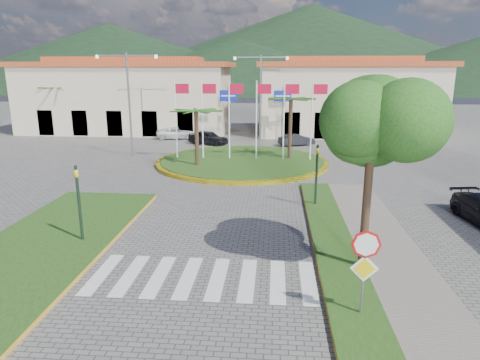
# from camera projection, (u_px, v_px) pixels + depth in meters

# --- Properties ---
(ground) EXTENTS (160.00, 160.00, 0.00)m
(ground) POSITION_uv_depth(u_px,v_px,m) (172.00, 354.00, 10.48)
(ground) COLOR #615E5C
(ground) RESTS_ON ground
(sidewalk_right) EXTENTS (4.00, 28.00, 0.15)m
(sidewalk_right) POSITION_uv_depth(u_px,v_px,m) (400.00, 317.00, 11.91)
(sidewalk_right) COLOR gray
(sidewalk_right) RESTS_ON ground
(verge_right) EXTENTS (1.60, 28.00, 0.18)m
(verge_right) POSITION_uv_depth(u_px,v_px,m) (356.00, 315.00, 12.00)
(verge_right) COLOR #1E4112
(verge_right) RESTS_ON ground
(median_left) EXTENTS (5.00, 14.00, 0.18)m
(median_left) POSITION_uv_depth(u_px,v_px,m) (45.00, 245.00, 16.77)
(median_left) COLOR #1E4112
(median_left) RESTS_ON ground
(crosswalk) EXTENTS (8.00, 3.00, 0.01)m
(crosswalk) POSITION_uv_depth(u_px,v_px,m) (200.00, 277.00, 14.34)
(crosswalk) COLOR silver
(crosswalk) RESTS_ON ground
(roundabout_island) EXTENTS (12.70, 12.70, 6.00)m
(roundabout_island) POSITION_uv_depth(u_px,v_px,m) (242.00, 161.00, 31.65)
(roundabout_island) COLOR yellow
(roundabout_island) RESTS_ON ground
(stop_sign) EXTENTS (0.80, 0.11, 2.65)m
(stop_sign) POSITION_uv_depth(u_px,v_px,m) (365.00, 260.00, 11.53)
(stop_sign) COLOR slate
(stop_sign) RESTS_ON ground
(deciduous_tree) EXTENTS (3.60, 3.60, 6.80)m
(deciduous_tree) POSITION_uv_depth(u_px,v_px,m) (373.00, 121.00, 13.56)
(deciduous_tree) COLOR black
(deciduous_tree) RESTS_ON ground
(traffic_light_left) EXTENTS (0.15, 0.18, 3.20)m
(traffic_light_left) POSITION_uv_depth(u_px,v_px,m) (79.00, 197.00, 16.68)
(traffic_light_left) COLOR black
(traffic_light_left) RESTS_ON ground
(traffic_light_right) EXTENTS (0.15, 0.18, 3.20)m
(traffic_light_right) POSITION_uv_depth(u_px,v_px,m) (317.00, 170.00, 21.20)
(traffic_light_right) COLOR black
(traffic_light_right) RESTS_ON ground
(traffic_light_far) EXTENTS (0.18, 0.15, 3.20)m
(traffic_light_far) POSITION_uv_depth(u_px,v_px,m) (345.00, 131.00, 34.42)
(traffic_light_far) COLOR black
(traffic_light_far) RESTS_ON ground
(direction_sign_west) EXTENTS (1.60, 0.14, 5.20)m
(direction_sign_west) POSITION_uv_depth(u_px,v_px,m) (228.00, 105.00, 39.62)
(direction_sign_west) COLOR slate
(direction_sign_west) RESTS_ON ground
(direction_sign_east) EXTENTS (1.60, 0.14, 5.20)m
(direction_sign_east) POSITION_uv_depth(u_px,v_px,m) (282.00, 106.00, 39.22)
(direction_sign_east) COLOR slate
(direction_sign_east) RESTS_ON ground
(street_lamp_centre) EXTENTS (4.80, 0.16, 8.00)m
(street_lamp_centre) POSITION_uv_depth(u_px,v_px,m) (260.00, 95.00, 38.20)
(street_lamp_centre) COLOR slate
(street_lamp_centre) RESTS_ON ground
(street_lamp_west) EXTENTS (4.80, 0.16, 8.00)m
(street_lamp_west) POSITION_uv_depth(u_px,v_px,m) (129.00, 99.00, 33.22)
(street_lamp_west) COLOR slate
(street_lamp_west) RESTS_ON ground
(building_left) EXTENTS (23.32, 9.54, 8.05)m
(building_left) POSITION_uv_depth(u_px,v_px,m) (128.00, 96.00, 47.28)
(building_left) COLOR beige
(building_left) RESTS_ON ground
(building_right) EXTENTS (19.08, 9.54, 8.05)m
(building_right) POSITION_uv_depth(u_px,v_px,m) (348.00, 97.00, 45.34)
(building_right) COLOR beige
(building_right) RESTS_ON ground
(hill_far_west) EXTENTS (140.00, 140.00, 22.00)m
(hill_far_west) POSITION_uv_depth(u_px,v_px,m) (110.00, 56.00, 147.19)
(hill_far_west) COLOR black
(hill_far_west) RESTS_ON ground
(hill_far_mid) EXTENTS (180.00, 180.00, 30.00)m
(hill_far_mid) POSITION_uv_depth(u_px,v_px,m) (311.00, 46.00, 159.81)
(hill_far_mid) COLOR black
(hill_far_mid) RESTS_ON ground
(hill_near_back) EXTENTS (110.00, 110.00, 16.00)m
(hill_near_back) POSITION_uv_depth(u_px,v_px,m) (238.00, 65.00, 134.66)
(hill_near_back) COLOR black
(hill_near_back) RESTS_ON ground
(white_van) EXTENTS (4.40, 2.65, 1.14)m
(white_van) POSITION_uv_depth(u_px,v_px,m) (177.00, 133.00, 42.83)
(white_van) COLOR silver
(white_van) RESTS_ON ground
(car_dark_a) EXTENTS (4.08, 2.89, 1.29)m
(car_dark_a) POSITION_uv_depth(u_px,v_px,m) (208.00, 138.00, 39.56)
(car_dark_a) COLOR black
(car_dark_a) RESTS_ON ground
(car_dark_b) EXTENTS (3.46, 2.37, 1.08)m
(car_dark_b) POSITION_uv_depth(u_px,v_px,m) (297.00, 140.00, 38.93)
(car_dark_b) COLOR black
(car_dark_b) RESTS_ON ground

